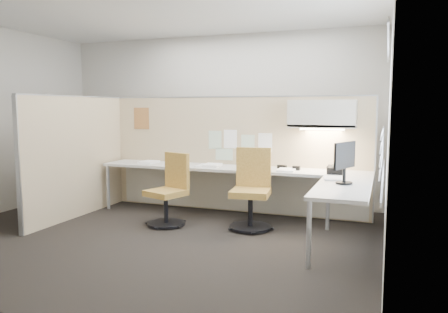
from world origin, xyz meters
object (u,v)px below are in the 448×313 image
at_px(chair_left, 170,192).
at_px(monitor, 345,160).
at_px(desk, 248,178).
at_px(chair_right, 251,192).
at_px(phone, 335,170).

relative_size(chair_left, monitor, 2.02).
relative_size(desk, monitor, 8.39).
height_order(desk, chair_left, chair_left).
relative_size(chair_right, phone, 5.01).
bearing_deg(chair_right, phone, 12.77).
xyz_separation_m(chair_left, monitor, (2.31, -0.15, 0.56)).
distance_m(monitor, phone, 0.81).
relative_size(desk, phone, 19.14).
distance_m(desk, chair_left, 1.12).
bearing_deg(monitor, chair_right, 95.13).
distance_m(desk, phone, 1.20).
height_order(chair_left, monitor, monitor).
relative_size(chair_left, chair_right, 0.92).
bearing_deg(phone, chair_left, -164.49).
xyz_separation_m(chair_right, phone, (1.03, 0.37, 0.29)).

